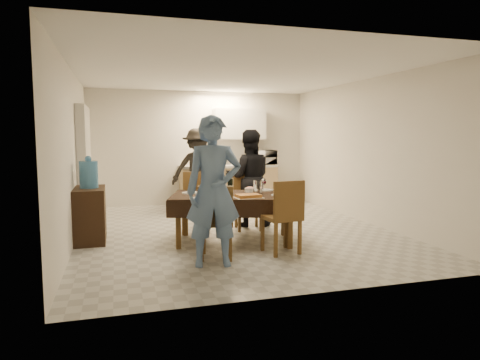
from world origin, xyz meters
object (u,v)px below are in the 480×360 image
object	(u,v)px
savoury_tart	(248,196)
person_kitchen	(198,169)
microwave	(262,157)
dining_table	(234,197)
wine_bottle	(230,183)
water_jug	(89,174)
person_near	(214,191)
person_far	(249,178)
water_pitcher	(258,187)
console	(90,215)

from	to	relation	value
savoury_tart	person_kitchen	bearing A→B (deg)	91.66
microwave	savoury_tart	bearing A→B (deg)	68.10
dining_table	wine_bottle	distance (m)	0.21
savoury_tart	water_jug	bearing A→B (deg)	154.68
person_near	person_kitchen	world-z (taller)	person_near
dining_table	wine_bottle	world-z (taller)	wine_bottle
water_jug	person_near	xyz separation A→B (m)	(1.53, -1.70, -0.09)
microwave	person_kitchen	bearing A→B (deg)	15.52
water_jug	person_far	world-z (taller)	person_far
water_jug	microwave	bearing A→B (deg)	36.71
dining_table	savoury_tart	bearing A→B (deg)	-59.13
water_jug	water_pitcher	world-z (taller)	water_jug
dining_table	water_pitcher	world-z (taller)	water_pitcher
console	microwave	xyz separation A→B (m)	(3.70, 2.76, 0.67)
water_jug	person_kitchen	distance (m)	3.11
microwave	person_far	world-z (taller)	person_far
console	person_kitchen	xyz separation A→B (m)	(2.08, 2.31, 0.47)
dining_table	water_pitcher	bearing A→B (deg)	7.99
console	savoury_tart	bearing A→B (deg)	-25.32
wine_bottle	savoury_tart	distance (m)	0.48
water_jug	savoury_tart	bearing A→B (deg)	-25.32
dining_table	savoury_tart	distance (m)	0.40
person_far	person_kitchen	xyz separation A→B (m)	(-0.55, 1.91, 0.02)
savoury_tart	microwave	size ratio (longest dim) A/B	0.64
microwave	person_far	bearing A→B (deg)	65.53
wine_bottle	person_kitchen	xyz separation A→B (m)	(0.05, 2.91, -0.01)
water_jug	console	bearing A→B (deg)	90.00
console	water_pitcher	world-z (taller)	water_pitcher
microwave	person_far	distance (m)	2.60
water_jug	savoury_tart	xyz separation A→B (m)	(2.18, -1.03, -0.27)
person_kitchen	water_jug	bearing A→B (deg)	-132.02
savoury_tart	person_kitchen	size ratio (longest dim) A/B	0.22
microwave	person_near	size ratio (longest dim) A/B	0.33
water_pitcher	person_near	bearing A→B (deg)	-131.99
dining_table	water_pitcher	distance (m)	0.38
water_pitcher	water_jug	bearing A→B (deg)	163.91
dining_table	person_kitchen	world-z (taller)	person_kitchen
wine_bottle	person_near	xyz separation A→B (m)	(-0.50, -1.10, 0.04)
dining_table	water_jug	distance (m)	2.20
dining_table	microwave	size ratio (longest dim) A/B	3.43
wine_bottle	savoury_tart	size ratio (longest dim) A/B	0.86
person_far	savoury_tart	bearing A→B (deg)	83.61
water_jug	person_far	xyz separation A→B (m)	(2.63, 0.40, -0.17)
console	person_near	distance (m)	2.34
person_near	person_far	distance (m)	2.37
console	dining_table	bearing A→B (deg)	-17.38
water_pitcher	person_near	xyz separation A→B (m)	(-0.90, -1.00, 0.10)
savoury_tart	wine_bottle	bearing A→B (deg)	109.23
wine_bottle	person_near	distance (m)	1.21
console	water_pitcher	distance (m)	2.56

